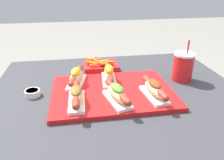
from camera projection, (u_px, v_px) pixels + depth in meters
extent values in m
cube|color=#333338|center=(117.00, 160.00, 1.09)|extent=(1.09, 0.95, 0.76)
cube|color=red|center=(113.00, 92.00, 0.92)|extent=(0.50, 0.37, 0.02)
cube|color=white|center=(77.00, 102.00, 0.82)|extent=(0.06, 0.16, 0.01)
ellipsoid|color=#DBB77A|center=(76.00, 95.00, 0.81)|extent=(0.05, 0.14, 0.04)
cylinder|color=maroon|center=(76.00, 94.00, 0.81)|extent=(0.03, 0.18, 0.03)
sphere|color=maroon|center=(76.00, 107.00, 0.73)|extent=(0.03, 0.03, 0.03)
sphere|color=maroon|center=(76.00, 83.00, 0.89)|extent=(0.03, 0.03, 0.03)
ellipsoid|color=brown|center=(76.00, 91.00, 0.80)|extent=(0.04, 0.08, 0.02)
cube|color=white|center=(117.00, 100.00, 0.84)|extent=(0.10, 0.17, 0.01)
ellipsoid|color=#DBB77A|center=(117.00, 93.00, 0.83)|extent=(0.08, 0.15, 0.04)
cylinder|color=maroon|center=(117.00, 92.00, 0.82)|extent=(0.07, 0.18, 0.03)
sphere|color=maroon|center=(128.00, 103.00, 0.75)|extent=(0.03, 0.03, 0.03)
sphere|color=maroon|center=(108.00, 82.00, 0.90)|extent=(0.03, 0.03, 0.03)
ellipsoid|color=#5B992D|center=(117.00, 88.00, 0.82)|extent=(0.06, 0.09, 0.03)
cube|color=white|center=(154.00, 95.00, 0.87)|extent=(0.08, 0.17, 0.01)
ellipsoid|color=#DBB77A|center=(154.00, 89.00, 0.86)|extent=(0.06, 0.15, 0.04)
cylinder|color=maroon|center=(154.00, 87.00, 0.86)|extent=(0.05, 0.18, 0.03)
sphere|color=maroon|center=(166.00, 98.00, 0.78)|extent=(0.03, 0.03, 0.03)
sphere|color=maroon|center=(145.00, 78.00, 0.93)|extent=(0.03, 0.03, 0.03)
ellipsoid|color=brown|center=(155.00, 84.00, 0.85)|extent=(0.05, 0.08, 0.03)
cube|color=white|center=(77.00, 82.00, 0.98)|extent=(0.10, 0.17, 0.01)
ellipsoid|color=#DBB77A|center=(76.00, 77.00, 0.96)|extent=(0.08, 0.15, 0.04)
cylinder|color=maroon|center=(76.00, 75.00, 0.96)|extent=(0.07, 0.18, 0.03)
sphere|color=maroon|center=(71.00, 84.00, 0.88)|extent=(0.03, 0.03, 0.03)
sphere|color=maroon|center=(80.00, 68.00, 1.04)|extent=(0.03, 0.03, 0.03)
ellipsoid|color=gold|center=(76.00, 72.00, 0.95)|extent=(0.06, 0.09, 0.03)
cube|color=white|center=(109.00, 80.00, 1.00)|extent=(0.07, 0.17, 0.01)
ellipsoid|color=#DBB77A|center=(109.00, 75.00, 0.98)|extent=(0.06, 0.15, 0.04)
cylinder|color=maroon|center=(109.00, 73.00, 0.98)|extent=(0.04, 0.18, 0.03)
sphere|color=maroon|center=(111.00, 82.00, 0.90)|extent=(0.03, 0.03, 0.03)
sphere|color=maroon|center=(108.00, 66.00, 1.06)|extent=(0.03, 0.03, 0.03)
ellipsoid|color=gold|center=(109.00, 70.00, 0.97)|extent=(0.05, 0.08, 0.04)
cylinder|color=silver|center=(33.00, 93.00, 0.91)|extent=(0.06, 0.06, 0.03)
cylinder|color=yellow|center=(32.00, 91.00, 0.90)|extent=(0.05, 0.05, 0.01)
cylinder|color=red|center=(183.00, 68.00, 1.03)|extent=(0.09, 0.09, 0.13)
cylinder|color=white|center=(185.00, 54.00, 1.00)|extent=(0.10, 0.10, 0.01)
cylinder|color=red|center=(188.00, 47.00, 0.99)|extent=(0.01, 0.01, 0.06)
cube|color=red|center=(101.00, 67.00, 1.17)|extent=(0.18, 0.14, 0.03)
cylinder|color=orange|center=(95.00, 63.00, 1.11)|extent=(0.08, 0.03, 0.01)
cylinder|color=orange|center=(92.00, 62.00, 1.16)|extent=(0.06, 0.05, 0.01)
cylinder|color=orange|center=(99.00, 61.00, 1.14)|extent=(0.05, 0.04, 0.01)
cylinder|color=orange|center=(105.00, 63.00, 1.14)|extent=(0.06, 0.04, 0.01)
cylinder|color=orange|center=(100.00, 61.00, 1.16)|extent=(0.06, 0.02, 0.01)
cylinder|color=orange|center=(108.00, 62.00, 1.13)|extent=(0.06, 0.03, 0.01)
cylinder|color=orange|center=(106.00, 63.00, 1.12)|extent=(0.06, 0.05, 0.01)
cylinder|color=orange|center=(102.00, 62.00, 1.17)|extent=(0.08, 0.05, 0.01)
cylinder|color=orange|center=(92.00, 59.00, 1.16)|extent=(0.06, 0.03, 0.01)
cylinder|color=orange|center=(93.00, 60.00, 1.18)|extent=(0.08, 0.04, 0.01)
cylinder|color=orange|center=(101.00, 64.00, 1.11)|extent=(0.07, 0.03, 0.01)
cylinder|color=orange|center=(96.00, 64.00, 1.11)|extent=(0.07, 0.03, 0.01)
cylinder|color=orange|center=(93.00, 59.00, 1.18)|extent=(0.05, 0.07, 0.01)
cylinder|color=orange|center=(106.00, 63.00, 1.13)|extent=(0.08, 0.02, 0.01)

